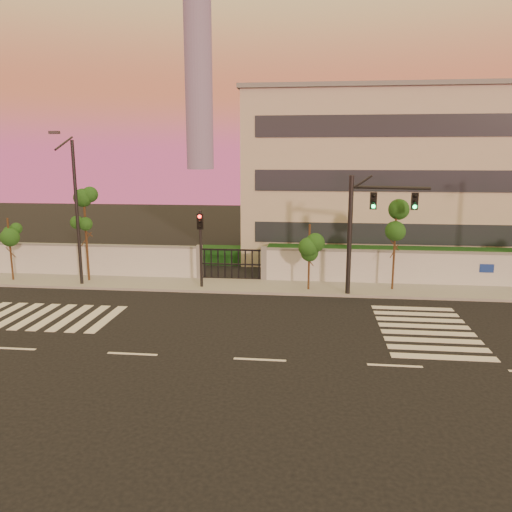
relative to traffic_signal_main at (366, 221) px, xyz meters
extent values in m
plane|color=black|center=(-4.73, -9.32, -4.16)|extent=(120.00, 120.00, 0.00)
cube|color=gray|center=(-4.73, 1.18, -4.09)|extent=(60.00, 3.00, 0.15)
cube|color=#B9BCC1|center=(-22.23, 2.68, -3.16)|extent=(25.00, 0.30, 2.00)
cube|color=slate|center=(-22.23, 2.68, -2.10)|extent=(25.00, 0.36, 0.12)
cube|color=slate|center=(-9.73, 2.68, -3.06)|extent=(0.35, 0.35, 2.20)
cube|color=slate|center=(-5.73, 2.68, -3.06)|extent=(0.35, 0.35, 2.20)
cube|color=black|center=(4.27, 5.18, -3.26)|extent=(20.00, 2.00, 1.80)
cube|color=black|center=(-20.73, 5.18, -3.46)|extent=(12.00, 1.80, 1.40)
cube|color=black|center=(-7.73, 7.68, -3.56)|extent=(6.00, 1.50, 1.20)
cube|color=#BBB19E|center=(4.27, 12.68, 1.84)|extent=(24.00, 12.00, 12.00)
cube|color=#262D38|center=(4.27, 6.66, -1.66)|extent=(22.00, 0.08, 1.40)
cube|color=#262D38|center=(4.27, 6.66, 1.84)|extent=(22.00, 0.08, 1.40)
cube|color=#262D38|center=(4.27, 6.66, 5.34)|extent=(22.00, 0.08, 1.40)
cube|color=slate|center=(4.27, 12.68, 7.94)|extent=(24.40, 12.40, 0.30)
cylinder|color=slate|center=(-69.73, 270.68, 50.84)|extent=(16.00, 16.00, 110.00)
cube|color=silver|center=(-17.83, -5.32, -4.15)|extent=(0.50, 4.00, 0.02)
cube|color=silver|center=(-16.93, -5.32, -4.15)|extent=(0.50, 4.00, 0.02)
cube|color=silver|center=(-16.03, -5.32, -4.15)|extent=(0.50, 4.00, 0.02)
cube|color=silver|center=(-15.13, -5.32, -4.15)|extent=(0.50, 4.00, 0.02)
cube|color=silver|center=(-14.23, -5.32, -4.15)|extent=(0.50, 4.00, 0.02)
cube|color=silver|center=(-13.33, -5.32, -4.15)|extent=(0.50, 4.00, 0.02)
cube|color=silver|center=(-12.43, -5.32, -4.15)|extent=(0.50, 4.00, 0.02)
cube|color=silver|center=(2.27, -8.32, -4.15)|extent=(4.00, 0.50, 0.02)
cube|color=silver|center=(2.27, -7.42, -4.15)|extent=(4.00, 0.50, 0.02)
cube|color=silver|center=(2.27, -6.52, -4.15)|extent=(4.00, 0.50, 0.02)
cube|color=silver|center=(2.27, -5.62, -4.15)|extent=(4.00, 0.50, 0.02)
cube|color=silver|center=(2.27, -4.72, -4.15)|extent=(4.00, 0.50, 0.02)
cube|color=silver|center=(2.27, -3.82, -4.15)|extent=(4.00, 0.50, 0.02)
cube|color=silver|center=(2.27, -2.92, -4.15)|extent=(4.00, 0.50, 0.02)
cube|color=silver|center=(2.27, -2.02, -4.15)|extent=(4.00, 0.50, 0.02)
cube|color=silver|center=(-14.73, -9.32, -4.16)|extent=(2.00, 0.15, 0.01)
cube|color=silver|center=(-9.73, -9.32, -4.16)|extent=(2.00, 0.15, 0.01)
cube|color=silver|center=(-4.73, -9.32, -4.16)|extent=(2.00, 0.15, 0.01)
cube|color=silver|center=(0.27, -9.32, -4.16)|extent=(2.00, 0.15, 0.01)
cylinder|color=#382314|center=(-21.02, 0.88, -2.19)|extent=(0.12, 0.12, 3.95)
sphere|color=#134314|center=(-21.02, 0.88, -1.00)|extent=(1.06, 1.06, 1.06)
sphere|color=#134314|center=(-20.68, 1.07, -1.60)|extent=(0.81, 0.81, 0.81)
sphere|color=#134314|center=(-21.31, 0.73, -1.40)|extent=(0.77, 0.77, 0.77)
cylinder|color=#382314|center=(-16.34, 1.30, -1.32)|extent=(0.13, 0.13, 5.69)
sphere|color=#134314|center=(-16.34, 1.30, 0.39)|extent=(1.22, 1.22, 1.22)
sphere|color=#134314|center=(-15.96, 1.52, -0.46)|extent=(0.93, 0.93, 0.93)
sphere|color=#134314|center=(-16.68, 1.13, -0.18)|extent=(0.89, 0.89, 0.89)
cylinder|color=#382314|center=(-2.99, 0.64, -2.22)|extent=(0.12, 0.12, 3.89)
sphere|color=#134314|center=(-2.99, 0.64, -1.06)|extent=(1.11, 1.11, 1.11)
sphere|color=#134314|center=(-2.63, 0.84, -1.64)|extent=(0.85, 0.85, 0.85)
sphere|color=#134314|center=(-3.29, 0.48, -1.44)|extent=(0.81, 0.81, 0.81)
cylinder|color=#382314|center=(1.76, 1.21, -1.58)|extent=(0.12, 0.12, 5.18)
sphere|color=#134314|center=(1.76, 1.21, -0.02)|extent=(1.11, 1.11, 1.11)
sphere|color=#134314|center=(2.12, 1.41, -0.80)|extent=(0.85, 0.85, 0.85)
sphere|color=#134314|center=(1.46, 1.06, -0.54)|extent=(0.81, 0.81, 0.81)
cylinder|color=black|center=(-0.83, 0.01, -0.87)|extent=(0.26, 0.26, 6.59)
cylinder|color=black|center=(1.19, 0.01, 1.79)|extent=(3.97, 1.10, 0.17)
cube|color=black|center=(0.34, -0.04, 1.10)|extent=(0.37, 0.19, 0.96)
sphere|color=#0CF259|center=(0.34, -0.15, 0.80)|extent=(0.21, 0.21, 0.21)
cube|color=black|center=(2.46, -0.04, 1.10)|extent=(0.37, 0.19, 0.96)
sphere|color=#0CF259|center=(2.46, -0.15, 0.80)|extent=(0.21, 0.21, 0.21)
cylinder|color=black|center=(-9.16, 0.56, -1.88)|extent=(0.16, 0.16, 4.58)
cube|color=black|center=(-9.16, 0.51, -0.20)|extent=(0.36, 0.18, 0.92)
sphere|color=red|center=(-9.16, 0.40, 0.09)|extent=(0.20, 0.20, 0.20)
cylinder|color=black|center=(-16.39, 0.42, 0.08)|extent=(0.19, 0.19, 8.48)
cylinder|color=black|center=(-16.39, -0.53, 4.10)|extent=(0.11, 2.03, 0.82)
cube|color=#3F3F44|center=(-16.39, -1.49, 4.63)|extent=(0.53, 0.27, 0.16)
camera|label=1|loc=(-2.90, -26.98, 3.41)|focal=35.00mm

